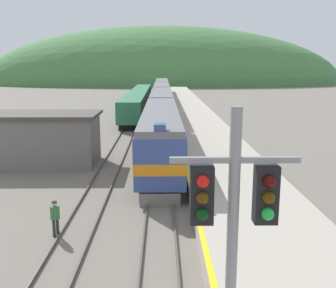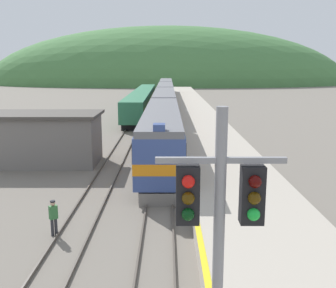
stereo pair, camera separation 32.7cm
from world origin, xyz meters
TOP-DOWN VIEW (x-y plane):
  - track_main at (0.00, 70.00)m, footprint 1.52×180.00m
  - track_siding at (-3.82, 70.00)m, footprint 1.51×180.00m
  - platform at (4.62, 50.00)m, footprint 5.99×140.00m
  - distant_hills at (0.00, 157.00)m, footprint 144.11×64.85m
  - station_shed at (-9.51, 25.75)m, footprint 9.42×4.93m
  - express_train_lead_car at (0.00, 26.41)m, footprint 2.92×21.21m
  - carriage_second at (0.00, 47.99)m, footprint 2.91×19.72m
  - carriage_third at (0.00, 68.58)m, footprint 2.91×19.72m
  - carriage_fourth at (0.00, 89.18)m, footprint 2.91×19.72m
  - siding_train at (-3.82, 61.50)m, footprint 2.90×42.01m
  - signal_mast_main at (1.36, 2.05)m, footprint 2.20×0.42m
  - track_worker at (-4.72, 12.45)m, footprint 0.42×0.39m

SIDE VIEW (x-z plane):
  - distant_hills at x=0.00m, z-range -22.69..22.69m
  - track_main at x=0.00m, z-range 0.00..0.16m
  - track_siding at x=-3.82m, z-range 0.00..0.16m
  - platform at x=4.62m, z-range -0.01..0.86m
  - track_worker at x=-4.72m, z-range 0.11..1.78m
  - siding_train at x=-3.82m, z-range 0.06..3.49m
  - station_shed at x=-9.51m, z-range 0.02..4.05m
  - carriage_second at x=0.00m, z-range 0.18..4.38m
  - carriage_third at x=0.00m, z-range 0.18..4.38m
  - carriage_fourth at x=0.00m, z-range 0.18..4.38m
  - express_train_lead_car at x=0.00m, z-range 0.02..4.57m
  - signal_mast_main at x=1.36m, z-range 1.07..8.08m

